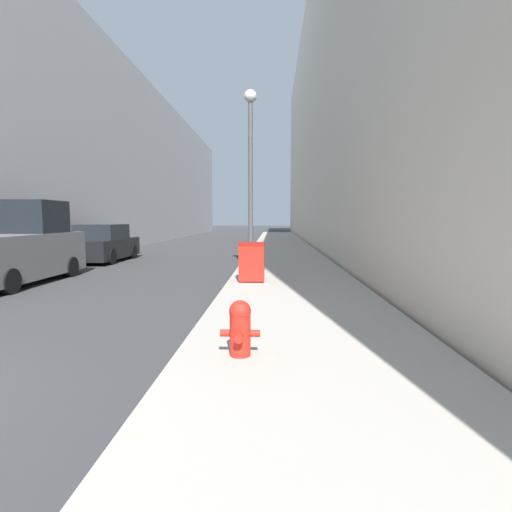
# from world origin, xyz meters

# --- Properties ---
(sidewalk_right) EXTENTS (3.61, 60.00, 0.14)m
(sidewalk_right) POSITION_xyz_m (5.43, 18.00, 0.07)
(sidewalk_right) COLOR #ADA89E
(sidewalk_right) RESTS_ON ground
(building_left_glass) EXTENTS (12.00, 60.00, 11.70)m
(building_left_glass) POSITION_xyz_m (-10.10, 26.00, 5.85)
(building_left_glass) COLOR #BCBCC1
(building_left_glass) RESTS_ON ground
(building_right_stone) EXTENTS (12.00, 60.00, 18.66)m
(building_right_stone) POSITION_xyz_m (13.33, 26.00, 9.33)
(building_right_stone) COLOR beige
(building_right_stone) RESTS_ON ground
(fire_hydrant) EXTENTS (0.50, 0.39, 0.70)m
(fire_hydrant) POSITION_xyz_m (4.46, 2.27, 0.51)
(fire_hydrant) COLOR red
(fire_hydrant) RESTS_ON sidewalk_right
(trash_bin) EXTENTS (0.70, 0.60, 1.07)m
(trash_bin) POSITION_xyz_m (4.29, 8.19, 0.69)
(trash_bin) COLOR red
(trash_bin) RESTS_ON sidewalk_right
(lamppost) EXTENTS (0.44, 0.44, 6.09)m
(lamppost) POSITION_xyz_m (4.07, 11.42, 3.76)
(lamppost) COLOR #4C4C51
(lamppost) RESTS_ON sidewalk_right
(pickup_truck) EXTENTS (2.04, 4.80, 2.40)m
(pickup_truck) POSITION_xyz_m (-2.51, 8.46, 0.99)
(pickup_truck) COLOR slate
(pickup_truck) RESTS_ON ground
(parked_sedan_near) EXTENTS (1.93, 4.12, 1.60)m
(parked_sedan_near) POSITION_xyz_m (-2.52, 14.35, 0.74)
(parked_sedan_near) COLOR black
(parked_sedan_near) RESTS_ON ground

